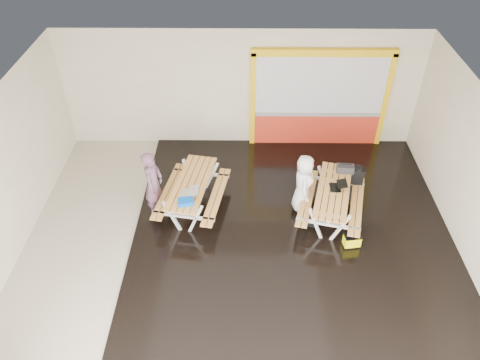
{
  "coord_description": "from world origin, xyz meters",
  "views": [
    {
      "loc": [
        0.08,
        -7.72,
        7.97
      ],
      "look_at": [
        0.0,
        0.9,
        1.0
      ],
      "focal_mm": 34.8,
      "sensor_mm": 36.0,
      "label": 1
    }
  ],
  "objects_px": {
    "backpack": "(357,175)",
    "laptop_left": "(189,193)",
    "person_left": "(154,184)",
    "blue_pouch": "(186,202)",
    "person_right": "(303,183)",
    "picnic_table_left": "(192,189)",
    "laptop_right": "(338,186)",
    "fluke_bag": "(352,241)",
    "toolbox": "(345,169)",
    "picnic_table_right": "(332,197)",
    "dark_case": "(311,219)"
  },
  "relations": [
    {
      "from": "laptop_right",
      "to": "fluke_bag",
      "type": "distance_m",
      "value": 1.33
    },
    {
      "from": "person_left",
      "to": "blue_pouch",
      "type": "xyz_separation_m",
      "value": [
        0.83,
        -0.64,
        0.01
      ]
    },
    {
      "from": "picnic_table_right",
      "to": "person_left",
      "type": "relative_size",
      "value": 1.38
    },
    {
      "from": "laptop_right",
      "to": "blue_pouch",
      "type": "distance_m",
      "value": 3.61
    },
    {
      "from": "laptop_left",
      "to": "person_left",
      "type": "bearing_deg",
      "value": 159.28
    },
    {
      "from": "picnic_table_left",
      "to": "person_left",
      "type": "bearing_deg",
      "value": -171.88
    },
    {
      "from": "person_right",
      "to": "blue_pouch",
      "type": "relative_size",
      "value": 4.41
    },
    {
      "from": "person_right",
      "to": "blue_pouch",
      "type": "distance_m",
      "value": 2.85
    },
    {
      "from": "toolbox",
      "to": "picnic_table_left",
      "type": "bearing_deg",
      "value": -173.06
    },
    {
      "from": "toolbox",
      "to": "fluke_bag",
      "type": "relative_size",
      "value": 1.03
    },
    {
      "from": "person_right",
      "to": "backpack",
      "type": "distance_m",
      "value": 1.48
    },
    {
      "from": "laptop_left",
      "to": "toolbox",
      "type": "bearing_deg",
      "value": 13.7
    },
    {
      "from": "backpack",
      "to": "fluke_bag",
      "type": "height_order",
      "value": "backpack"
    },
    {
      "from": "picnic_table_right",
      "to": "fluke_bag",
      "type": "bearing_deg",
      "value": -70.99
    },
    {
      "from": "backpack",
      "to": "laptop_left",
      "type": "bearing_deg",
      "value": -167.74
    },
    {
      "from": "picnic_table_right",
      "to": "blue_pouch",
      "type": "height_order",
      "value": "blue_pouch"
    },
    {
      "from": "toolbox",
      "to": "picnic_table_right",
      "type": "bearing_deg",
      "value": -118.39
    },
    {
      "from": "backpack",
      "to": "person_left",
      "type": "bearing_deg",
      "value": -173.63
    },
    {
      "from": "person_left",
      "to": "laptop_left",
      "type": "xyz_separation_m",
      "value": [
        0.89,
        -0.34,
        0.02
      ]
    },
    {
      "from": "picnic_table_right",
      "to": "laptop_left",
      "type": "bearing_deg",
      "value": -176.46
    },
    {
      "from": "picnic_table_right",
      "to": "laptop_left",
      "type": "xyz_separation_m",
      "value": [
        -3.4,
        -0.21,
        0.27
      ]
    },
    {
      "from": "dark_case",
      "to": "laptop_right",
      "type": "bearing_deg",
      "value": 29.49
    },
    {
      "from": "laptop_right",
      "to": "backpack",
      "type": "height_order",
      "value": "backpack"
    },
    {
      "from": "person_right",
      "to": "blue_pouch",
      "type": "bearing_deg",
      "value": 107.36
    },
    {
      "from": "dark_case",
      "to": "picnic_table_left",
      "type": "bearing_deg",
      "value": 170.11
    },
    {
      "from": "picnic_table_left",
      "to": "laptop_right",
      "type": "xyz_separation_m",
      "value": [
        3.49,
        -0.17,
        0.25
      ]
    },
    {
      "from": "person_left",
      "to": "person_right",
      "type": "relative_size",
      "value": 1.15
    },
    {
      "from": "person_left",
      "to": "fluke_bag",
      "type": "xyz_separation_m",
      "value": [
        4.64,
        -1.15,
        -0.7
      ]
    },
    {
      "from": "person_right",
      "to": "toolbox",
      "type": "distance_m",
      "value": 1.19
    },
    {
      "from": "toolbox",
      "to": "backpack",
      "type": "bearing_deg",
      "value": -5.34
    },
    {
      "from": "blue_pouch",
      "to": "dark_case",
      "type": "height_order",
      "value": "blue_pouch"
    },
    {
      "from": "picnic_table_right",
      "to": "backpack",
      "type": "height_order",
      "value": "backpack"
    },
    {
      "from": "dark_case",
      "to": "fluke_bag",
      "type": "relative_size",
      "value": 1.09
    },
    {
      "from": "picnic_table_right",
      "to": "laptop_right",
      "type": "distance_m",
      "value": 0.29
    },
    {
      "from": "blue_pouch",
      "to": "fluke_bag",
      "type": "xyz_separation_m",
      "value": [
        3.81,
        -0.51,
        -0.71
      ]
    },
    {
      "from": "laptop_right",
      "to": "fluke_bag",
      "type": "relative_size",
      "value": 0.92
    },
    {
      "from": "person_left",
      "to": "toolbox",
      "type": "bearing_deg",
      "value": -72.1
    },
    {
      "from": "blue_pouch",
      "to": "laptop_left",
      "type": "bearing_deg",
      "value": 80.2
    },
    {
      "from": "person_right",
      "to": "toolbox",
      "type": "xyz_separation_m",
      "value": [
        1.08,
        0.51,
        0.06
      ]
    },
    {
      "from": "picnic_table_right",
      "to": "person_right",
      "type": "relative_size",
      "value": 1.59
    },
    {
      "from": "picnic_table_right",
      "to": "toolbox",
      "type": "bearing_deg",
      "value": 61.61
    },
    {
      "from": "picnic_table_right",
      "to": "backpack",
      "type": "xyz_separation_m",
      "value": [
        0.71,
        0.68,
        0.13
      ]
    },
    {
      "from": "person_right",
      "to": "laptop_right",
      "type": "height_order",
      "value": "person_right"
    },
    {
      "from": "fluke_bag",
      "to": "person_right",
      "type": "bearing_deg",
      "value": 130.37
    },
    {
      "from": "picnic_table_right",
      "to": "laptop_right",
      "type": "relative_size",
      "value": 6.23
    },
    {
      "from": "person_left",
      "to": "laptop_right",
      "type": "distance_m",
      "value": 4.39
    },
    {
      "from": "laptop_left",
      "to": "backpack",
      "type": "height_order",
      "value": "laptop_left"
    },
    {
      "from": "person_right",
      "to": "laptop_left",
      "type": "bearing_deg",
      "value": 101.46
    },
    {
      "from": "blue_pouch",
      "to": "toolbox",
      "type": "bearing_deg",
      "value": 17.74
    },
    {
      "from": "person_left",
      "to": "toolbox",
      "type": "distance_m",
      "value": 4.71
    }
  ]
}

